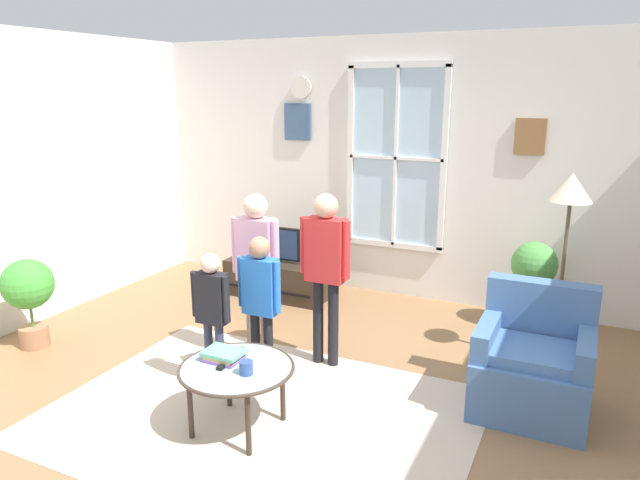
# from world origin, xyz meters

# --- Properties ---
(ground_plane) EXTENTS (6.49, 5.82, 0.02)m
(ground_plane) POSITION_xyz_m (0.00, 0.00, -0.01)
(ground_plane) COLOR olive
(back_wall) EXTENTS (5.89, 0.17, 2.74)m
(back_wall) POSITION_xyz_m (-0.00, 2.66, 1.38)
(back_wall) COLOR silver
(back_wall) RESTS_ON ground_plane
(area_rug) EXTENTS (2.89, 2.11, 0.01)m
(area_rug) POSITION_xyz_m (-0.11, -0.18, 0.00)
(area_rug) COLOR #C6B29E
(area_rug) RESTS_ON ground_plane
(tv_stand) EXTENTS (1.12, 0.48, 0.39)m
(tv_stand) POSITION_xyz_m (-1.19, 1.99, 0.20)
(tv_stand) COLOR #2D2319
(tv_stand) RESTS_ON ground_plane
(television) EXTENTS (0.55, 0.08, 0.38)m
(television) POSITION_xyz_m (-1.19, 1.99, 0.59)
(television) COLOR #4C4C4C
(television) RESTS_ON tv_stand
(armchair) EXTENTS (0.76, 0.74, 0.87)m
(armchair) POSITION_xyz_m (1.57, 0.73, 0.33)
(armchair) COLOR #476B9E
(armchair) RESTS_ON ground_plane
(coffee_table) EXTENTS (0.76, 0.76, 0.46)m
(coffee_table) POSITION_xyz_m (-0.16, -0.39, 0.42)
(coffee_table) COLOR #99B2B7
(coffee_table) RESTS_ON ground_plane
(book_stack) EXTENTS (0.26, 0.19, 0.07)m
(book_stack) POSITION_xyz_m (-0.28, -0.34, 0.49)
(book_stack) COLOR #8656B6
(book_stack) RESTS_ON coffee_table
(cup) EXTENTS (0.09, 0.09, 0.09)m
(cup) POSITION_xyz_m (-0.05, -0.44, 0.50)
(cup) COLOR #334C8C
(cup) RESTS_ON coffee_table
(remote_near_books) EXTENTS (0.08, 0.15, 0.02)m
(remote_near_books) POSITION_xyz_m (-0.25, -0.22, 0.46)
(remote_near_books) COLOR black
(remote_near_books) RESTS_ON coffee_table
(remote_near_cup) EXTENTS (0.05, 0.14, 0.02)m
(remote_near_cup) POSITION_xyz_m (-0.23, -0.41, 0.46)
(remote_near_cup) COLOR black
(remote_near_cup) RESTS_ON coffee_table
(person_pink_shirt) EXTENTS (0.43, 0.19, 1.42)m
(person_pink_shirt) POSITION_xyz_m (-0.54, 0.52, 0.89)
(person_pink_shirt) COLOR #726656
(person_pink_shirt) RESTS_ON ground_plane
(person_blue_shirt) EXTENTS (0.35, 0.16, 1.18)m
(person_blue_shirt) POSITION_xyz_m (-0.31, 0.18, 0.74)
(person_blue_shirt) COLOR black
(person_blue_shirt) RESTS_ON ground_plane
(person_red_shirt) EXTENTS (0.43, 0.19, 1.42)m
(person_red_shirt) POSITION_xyz_m (-0.04, 0.74, 0.89)
(person_red_shirt) COLOR black
(person_red_shirt) RESTS_ON ground_plane
(person_black_shirt) EXTENTS (0.32, 0.15, 1.06)m
(person_black_shirt) POSITION_xyz_m (-0.61, -0.00, 0.67)
(person_black_shirt) COLOR #333851
(person_black_shirt) RESTS_ON ground_plane
(potted_plant_by_window) EXTENTS (0.42, 0.42, 0.84)m
(potted_plant_by_window) POSITION_xyz_m (1.40, 2.23, 0.46)
(potted_plant_by_window) COLOR silver
(potted_plant_by_window) RESTS_ON ground_plane
(potted_plant_corner) EXTENTS (0.44, 0.44, 0.80)m
(potted_plant_corner) POSITION_xyz_m (-2.50, -0.06, 0.52)
(potted_plant_corner) COLOR #9E6B4C
(potted_plant_corner) RESTS_ON ground_plane
(floor_lamp) EXTENTS (0.32, 0.32, 1.59)m
(floor_lamp) POSITION_xyz_m (1.67, 1.51, 1.33)
(floor_lamp) COLOR black
(floor_lamp) RESTS_ON ground_plane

